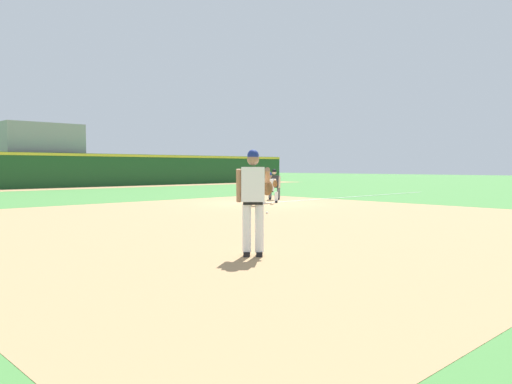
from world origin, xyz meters
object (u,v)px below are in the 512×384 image
at_px(pitcher, 254,196).
at_px(baserunner, 255,186).
at_px(first_baseman, 270,186).
at_px(baseball, 267,213).
at_px(first_base_bag, 259,202).
at_px(umpire, 274,183).

relative_size(pitcher, baserunner, 1.27).
bearing_deg(baserunner, first_baseman, 22.28).
relative_size(baseball, baserunner, 0.05).
distance_m(first_base_bag, umpire, 2.68).
distance_m(baseball, baserunner, 3.71).
bearing_deg(first_baseman, baserunner, -157.72).
relative_size(first_baseman, baserunner, 0.92).
bearing_deg(pitcher, first_baseman, 43.59).
height_order(baseball, baserunner, baserunner).
relative_size(first_base_bag, baserunner, 0.26).
relative_size(baseball, pitcher, 0.04).
xyz_separation_m(first_base_bag, baserunner, (-0.80, -0.62, 0.75)).
relative_size(first_base_bag, baseball, 5.14).
bearing_deg(first_base_bag, first_baseman, -3.56).
distance_m(first_base_bag, first_baseman, 0.93).
bearing_deg(baseball, umpire, 42.35).
distance_m(pitcher, first_baseman, 12.90).
height_order(pitcher, umpire, pitcher).
relative_size(baseball, umpire, 0.05).
height_order(first_base_bag, umpire, umpire).
xyz_separation_m(baserunner, umpire, (3.04, 1.89, 0.00)).
bearing_deg(first_base_bag, baseball, -130.55).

